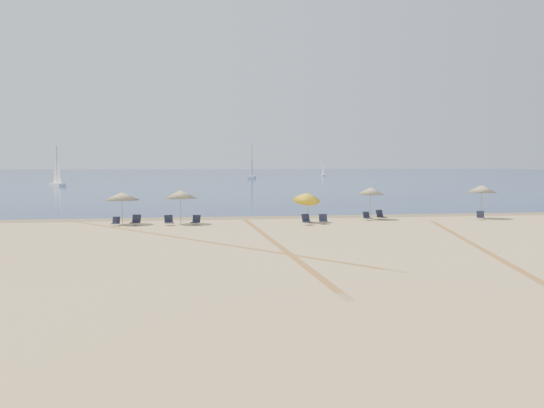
{
  "coord_description": "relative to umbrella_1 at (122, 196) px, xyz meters",
  "views": [
    {
      "loc": [
        -6.44,
        -20.78,
        4.12
      ],
      "look_at": [
        0.0,
        20.0,
        1.3
      ],
      "focal_mm": 39.04,
      "sensor_mm": 36.0,
      "label": 1
    }
  ],
  "objects": [
    {
      "name": "umbrella_4",
      "position": [
        17.81,
        0.95,
        0.18
      ],
      "size": [
        2.02,
        2.02,
        2.46
      ],
      "color": "gray",
      "rests_on": "ground"
    },
    {
      "name": "chair_1",
      "position": [
        -0.35,
        -0.8,
        -1.67
      ],
      "size": [
        0.58,
        0.65,
        0.6
      ],
      "rotation": [
        0.0,
        0.0,
        -0.15
      ],
      "color": "black",
      "rests_on": "ground"
    },
    {
      "name": "chair_3",
      "position": [
        3.14,
        -1.1,
        -1.63
      ],
      "size": [
        0.69,
        0.77,
        0.69
      ],
      "rotation": [
        0.0,
        0.0,
        0.2
      ],
      "color": "black",
      "rests_on": "ground"
    },
    {
      "name": "chair_6",
      "position": [
        13.56,
        -1.82,
        -1.63
      ],
      "size": [
        0.63,
        0.71,
        0.68
      ],
      "rotation": [
        0.0,
        0.0,
        -0.1
      ],
      "color": "black",
      "rests_on": "ground"
    },
    {
      "name": "sailboat_0",
      "position": [
        52.33,
        154.98,
        0.01
      ],
      "size": [
        1.61,
        4.4,
        6.41
      ],
      "rotation": [
        0.0,
        0.0,
        -0.12
      ],
      "color": "white",
      "rests_on": "ocean"
    },
    {
      "name": "sailboat_2",
      "position": [
        -18.36,
        72.89,
        0.34
      ],
      "size": [
        3.76,
        4.95,
        7.5
      ],
      "rotation": [
        0.0,
        0.0,
        0.56
      ],
      "color": "white",
      "rests_on": "ocean"
    },
    {
      "name": "wet_sand",
      "position": [
        10.26,
        3.8,
        -1.93
      ],
      "size": [
        500.0,
        500.0,
        0.0
      ],
      "primitive_type": "plane",
      "color": "olive",
      "rests_on": "ground"
    },
    {
      "name": "umbrella_3",
      "position": [
        12.64,
        -0.72,
        -0.1
      ],
      "size": [
        1.87,
        1.95,
        2.43
      ],
      "color": "gray",
      "rests_on": "ground"
    },
    {
      "name": "umbrella_2",
      "position": [
        3.93,
        -0.38,
        0.11
      ],
      "size": [
        2.23,
        2.23,
        2.39
      ],
      "color": "gray",
      "rests_on": "ground"
    },
    {
      "name": "chair_9",
      "position": [
        25.75,
        -0.61,
        -1.64
      ],
      "size": [
        0.72,
        0.78,
        0.65
      ],
      "rotation": [
        0.0,
        0.0,
        -0.34
      ],
      "color": "black",
      "rests_on": "ground"
    },
    {
      "name": "ground",
      "position": [
        10.26,
        -20.2,
        -1.93
      ],
      "size": [
        160.0,
        160.0,
        0.0
      ],
      "primitive_type": "plane",
      "color": "tan",
      "rests_on": "ground"
    },
    {
      "name": "chair_5",
      "position": [
        12.32,
        -2.22,
        -1.61
      ],
      "size": [
        0.84,
        0.9,
        0.74
      ],
      "rotation": [
        0.0,
        0.0,
        0.4
      ],
      "color": "black",
      "rests_on": "ground"
    },
    {
      "name": "umbrella_1",
      "position": [
        0.0,
        0.0,
        0.0
      ],
      "size": [
        2.35,
        2.35,
        2.27
      ],
      "color": "gray",
      "rests_on": "ground"
    },
    {
      "name": "chair_4",
      "position": [
        4.93,
        -1.05,
        -1.64
      ],
      "size": [
        0.74,
        0.8,
        0.67
      ],
      "rotation": [
        0.0,
        0.0,
        -0.35
      ],
      "color": "black",
      "rests_on": "ground"
    },
    {
      "name": "sailboat_1",
      "position": [
        23.89,
        121.97,
        0.99
      ],
      "size": [
        3.09,
        6.7,
        9.67
      ],
      "rotation": [
        0.0,
        0.0,
        -0.23
      ],
      "color": "white",
      "rests_on": "ocean"
    },
    {
      "name": "tire_tracks",
      "position": [
        10.33,
        -10.73,
        -1.93
      ],
      "size": [
        51.31,
        43.98,
        0.0
      ],
      "color": "tan",
      "rests_on": "ground"
    },
    {
      "name": "ocean",
      "position": [
        10.26,
        204.8,
        -1.92
      ],
      "size": [
        500.0,
        500.0,
        0.0
      ],
      "primitive_type": "plane",
      "color": "#0C2151",
      "rests_on": "ground"
    },
    {
      "name": "chair_8",
      "position": [
        18.53,
        0.64,
        -1.62
      ],
      "size": [
        0.82,
        0.87,
        0.71
      ],
      "rotation": [
        0.0,
        0.0,
        0.41
      ],
      "color": "black",
      "rests_on": "ground"
    },
    {
      "name": "umbrella_5",
      "position": [
        26.25,
        0.27,
        0.3
      ],
      "size": [
        2.19,
        2.19,
        2.58
      ],
      "color": "gray",
      "rests_on": "ground"
    },
    {
      "name": "chair_2",
      "position": [
        0.95,
        -0.64,
        -1.62
      ],
      "size": [
        0.75,
        0.82,
        0.71
      ],
      "rotation": [
        0.0,
        0.0,
        -0.26
      ],
      "color": "black",
      "rests_on": "ground"
    },
    {
      "name": "chair_7",
      "position": [
        17.33,
        0.19,
        -1.65
      ],
      "size": [
        0.67,
        0.73,
        0.64
      ],
      "rotation": [
        0.0,
        0.0,
        0.26
      ],
      "color": "black",
      "rests_on": "ground"
    }
  ]
}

